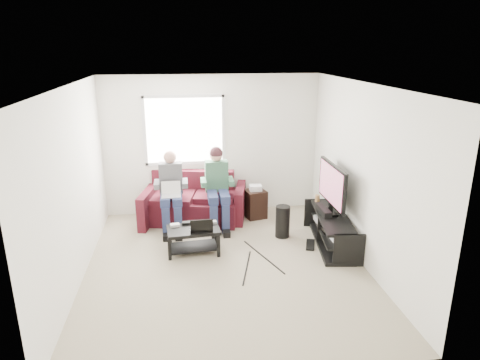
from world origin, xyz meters
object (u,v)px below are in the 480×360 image
object	(u,v)px
end_table	(255,203)
tv	(332,186)
tv_stand	(331,231)
sofa	(195,203)
subwoofer	(283,222)
coffee_table	(194,235)

from	to	relation	value
end_table	tv	bearing A→B (deg)	-49.99
tv	tv_stand	bearing A→B (deg)	-88.53
sofa	subwoofer	distance (m)	1.72
sofa	end_table	bearing A→B (deg)	-1.66
tv_stand	end_table	world-z (taller)	end_table
sofa	subwoofer	bearing A→B (deg)	-33.56
tv_stand	tv	xyz separation A→B (m)	(-0.00, 0.10, 0.74)
tv	subwoofer	distance (m)	1.04
coffee_table	end_table	world-z (taller)	end_table
sofa	tv	xyz separation A→B (m)	(2.14, -1.24, 0.65)
coffee_table	sofa	bearing A→B (deg)	87.06
subwoofer	end_table	xyz separation A→B (m)	(-0.30, 0.92, 0.01)
sofa	tv	world-z (taller)	tv
sofa	tv_stand	world-z (taller)	sofa
sofa	coffee_table	distance (m)	1.31
coffee_table	subwoofer	size ratio (longest dim) A/B	1.53
coffee_table	tv_stand	xyz separation A→B (m)	(2.21, -0.03, -0.06)
tv	subwoofer	world-z (taller)	tv
tv_stand	end_table	size ratio (longest dim) A/B	2.52
sofa	tv_stand	distance (m)	2.53
coffee_table	tv_stand	bearing A→B (deg)	-0.86
sofa	subwoofer	size ratio (longest dim) A/B	3.72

